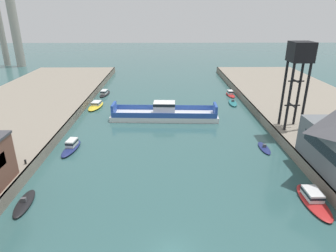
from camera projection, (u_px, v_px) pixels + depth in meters
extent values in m
cube|color=#423D38|center=(45.00, 153.00, 46.13)|extent=(0.30, 140.00, 1.79)
cube|color=#423D38|center=(291.00, 151.00, 46.58)|extent=(0.30, 140.00, 1.79)
cube|color=silver|center=(164.00, 116.00, 63.13)|extent=(22.97, 6.61, 1.10)
cube|color=#284CA3|center=(165.00, 107.00, 65.32)|extent=(21.83, 1.01, 1.10)
cube|color=#284CA3|center=(164.00, 116.00, 60.14)|extent=(21.83, 1.01, 1.10)
cube|color=silver|center=(164.00, 108.00, 62.45)|extent=(4.67, 3.31, 2.63)
cube|color=black|center=(164.00, 104.00, 62.09)|extent=(4.72, 3.35, 0.60)
cube|color=#284CA3|center=(215.00, 109.00, 62.24)|extent=(0.66, 4.00, 2.20)
cube|color=#284CA3|center=(114.00, 108.00, 62.81)|extent=(0.66, 4.00, 2.20)
ellipsoid|color=red|center=(314.00, 202.00, 35.27)|extent=(2.55, 7.65, 0.50)
cube|color=silver|center=(312.00, 194.00, 35.52)|extent=(1.77, 2.68, 1.00)
cube|color=black|center=(313.00, 193.00, 35.48)|extent=(1.82, 2.76, 0.30)
ellipsoid|color=yellow|center=(96.00, 106.00, 70.62)|extent=(3.60, 7.85, 0.60)
cube|color=silver|center=(96.00, 103.00, 70.91)|extent=(2.21, 2.86, 0.70)
cube|color=black|center=(96.00, 103.00, 70.88)|extent=(2.27, 2.94, 0.21)
ellipsoid|color=navy|center=(264.00, 148.00, 49.34)|extent=(1.52, 4.93, 0.35)
cube|color=#4C4C51|center=(264.00, 146.00, 49.19)|extent=(0.52, 0.40, 0.50)
ellipsoid|color=navy|center=(71.00, 148.00, 48.90)|extent=(2.66, 6.82, 0.60)
cube|color=silver|center=(72.00, 143.00, 49.05)|extent=(1.60, 2.46, 1.08)
cube|color=black|center=(72.00, 142.00, 49.00)|extent=(1.65, 2.53, 0.32)
ellipsoid|color=black|center=(24.00, 203.00, 35.07)|extent=(2.16, 5.78, 0.49)
cube|color=#4C4C51|center=(24.00, 200.00, 34.88)|extent=(0.63, 0.45, 0.50)
ellipsoid|color=black|center=(105.00, 94.00, 81.42)|extent=(2.65, 7.29, 0.41)
cube|color=silver|center=(104.00, 92.00, 80.66)|extent=(1.63, 2.62, 1.00)
cube|color=black|center=(104.00, 91.00, 80.62)|extent=(1.68, 2.69, 0.30)
ellipsoid|color=red|center=(230.00, 95.00, 80.33)|extent=(2.24, 5.80, 0.45)
cube|color=silver|center=(230.00, 92.00, 80.47)|extent=(1.43, 2.07, 0.95)
cube|color=black|center=(230.00, 92.00, 80.43)|extent=(1.47, 2.13, 0.28)
ellipsoid|color=#237075|center=(233.00, 103.00, 73.38)|extent=(2.33, 6.29, 0.54)
cube|color=#4C4C51|center=(233.00, 101.00, 73.19)|extent=(0.69, 0.45, 0.50)
cube|color=black|center=(322.00, 148.00, 37.68)|extent=(0.08, 9.91, 1.56)
cylinder|color=black|center=(283.00, 94.00, 53.04)|extent=(0.44, 0.44, 11.91)
cylinder|color=black|center=(298.00, 94.00, 53.08)|extent=(0.44, 0.44, 11.91)
cylinder|color=black|center=(289.00, 98.00, 50.46)|extent=(0.44, 0.44, 11.91)
cylinder|color=black|center=(305.00, 98.00, 50.49)|extent=(0.44, 0.44, 11.91)
cube|color=black|center=(292.00, 105.00, 52.42)|extent=(2.78, 0.20, 0.20)
cube|color=black|center=(292.00, 105.00, 52.42)|extent=(0.20, 2.78, 0.20)
cube|color=black|center=(296.00, 81.00, 50.81)|extent=(2.78, 0.20, 0.20)
cube|color=black|center=(296.00, 81.00, 50.81)|extent=(0.20, 2.78, 0.20)
cube|color=black|center=(301.00, 52.00, 48.98)|extent=(3.61, 3.61, 3.31)
cylinder|color=black|center=(4.00, 185.00, 35.34)|extent=(0.28, 0.28, 0.55)
sphere|color=black|center=(4.00, 184.00, 35.24)|extent=(0.32, 0.32, 0.32)
cylinder|color=black|center=(332.00, 181.00, 36.26)|extent=(0.28, 0.28, 0.55)
sphere|color=black|center=(332.00, 179.00, 36.16)|extent=(0.32, 0.32, 0.32)
cylinder|color=black|center=(25.00, 162.00, 40.76)|extent=(0.28, 0.28, 0.55)
sphere|color=black|center=(25.00, 161.00, 40.66)|extent=(0.32, 0.32, 0.32)
cylinder|color=black|center=(312.00, 162.00, 40.96)|extent=(0.28, 0.28, 0.55)
sphere|color=black|center=(313.00, 160.00, 40.86)|extent=(0.32, 0.32, 0.32)
cylinder|color=#9E998E|center=(14.00, 24.00, 116.83)|extent=(3.45, 3.45, 33.35)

